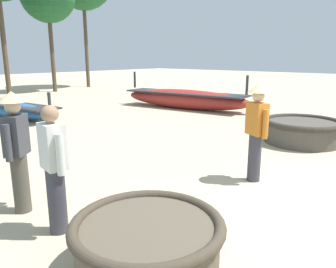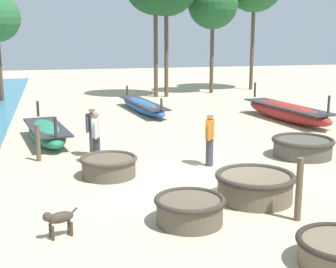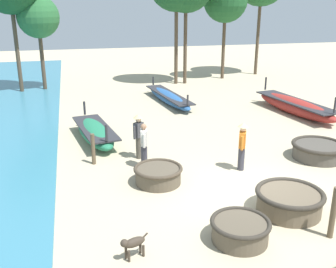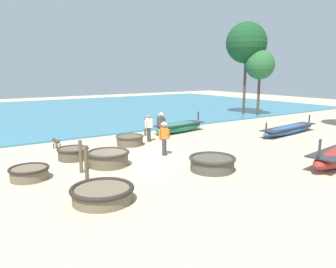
# 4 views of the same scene
# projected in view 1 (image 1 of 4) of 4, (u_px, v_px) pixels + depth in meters

# --- Properties ---
(coracle_center) EXTENTS (1.92, 1.92, 0.59)m
(coracle_center) POSITION_uv_depth(u_px,v_px,m) (302.00, 130.00, 8.12)
(coracle_center) COLOR #4C473F
(coracle_center) RESTS_ON ground
(coracle_far_right) EXTENTS (1.54, 1.54, 0.55)m
(coracle_far_right) POSITION_uv_depth(u_px,v_px,m) (148.00, 243.00, 3.25)
(coracle_far_right) COLOR brown
(coracle_far_right) RESTS_ON ground
(long_boat_blue_hull) EXTENTS (1.60, 5.91, 1.01)m
(long_boat_blue_hull) POSITION_uv_depth(u_px,v_px,m) (4.00, 108.00, 11.81)
(long_boat_blue_hull) COLOR #285693
(long_boat_blue_hull) RESTS_ON ground
(long_boat_white_hull) EXTENTS (1.87, 5.80, 1.44)m
(long_boat_white_hull) POSITION_uv_depth(u_px,v_px,m) (185.00, 99.00, 13.47)
(long_boat_white_hull) COLOR maroon
(long_boat_white_hull) RESTS_ON ground
(fisherman_crouching) EXTENTS (0.36, 0.48, 1.67)m
(fisherman_crouching) POSITION_uv_depth(u_px,v_px,m) (256.00, 127.00, 5.48)
(fisherman_crouching) COLOR #383842
(fisherman_crouching) RESTS_ON ground
(fisherman_standing_right) EXTENTS (0.43, 0.39, 1.67)m
(fisherman_standing_right) POSITION_uv_depth(u_px,v_px,m) (17.00, 145.00, 4.35)
(fisherman_standing_right) COLOR #4C473D
(fisherman_standing_right) RESTS_ON ground
(fisherman_by_coracle) EXTENTS (0.27, 0.52, 1.57)m
(fisherman_by_coracle) POSITION_uv_depth(u_px,v_px,m) (54.00, 167.00, 3.85)
(fisherman_by_coracle) COLOR #383842
(fisherman_by_coracle) RESTS_ON ground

